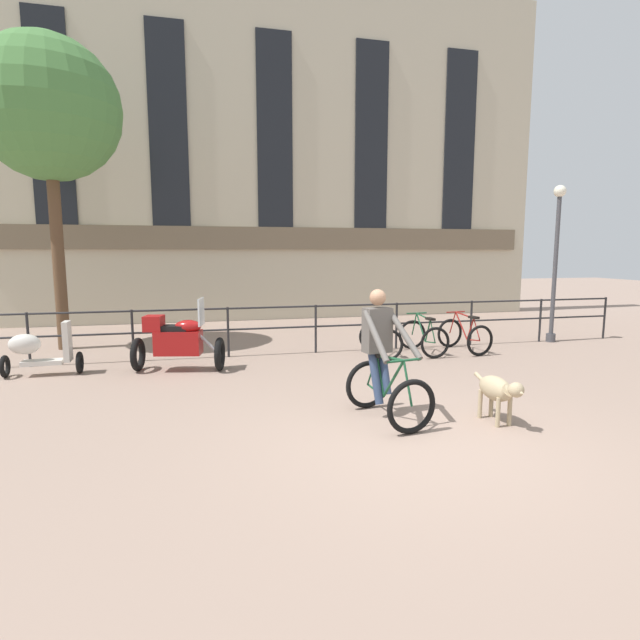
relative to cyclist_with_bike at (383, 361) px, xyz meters
The scene contains 12 objects.
ground_plane 1.15m from the cyclist_with_bike, 82.55° to the right, with size 60.00×60.00×0.00m, color gray.
canal_railing 4.35m from the cyclist_with_bike, 88.53° to the left, with size 15.05×0.05×1.05m.
building_facade 11.10m from the cyclist_with_bike, 89.37° to the left, with size 18.00×0.72×10.59m.
cyclist_with_bike is the anchor object (origin of this frame).
dog 1.50m from the cyclist_with_bike, 23.58° to the right, with size 0.30×0.98×0.63m.
parked_motorcycle 4.32m from the cyclist_with_bike, 129.38° to the left, with size 1.71×0.95×1.35m.
parked_bicycle_near_lamp 3.95m from the cyclist_with_bike, 69.83° to the left, with size 0.74×1.16×0.86m.
parked_bicycle_mid_left 4.39m from the cyclist_with_bike, 57.64° to the left, with size 0.70×1.13×0.86m.
parked_bicycle_mid_right 4.98m from the cyclist_with_bike, 48.01° to the left, with size 0.80×1.19×0.86m.
parked_scooter 6.22m from the cyclist_with_bike, 145.32° to the left, with size 1.29×0.43×0.96m.
street_lamp 7.49m from the cyclist_with_bike, 35.42° to the left, with size 0.28×0.28×3.74m.
tree_canalside_left 9.23m from the cyclist_with_bike, 131.04° to the left, with size 3.02×3.02×6.72m.
Camera 1 is at (-2.46, -5.20, 2.20)m, focal length 28.00 mm.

